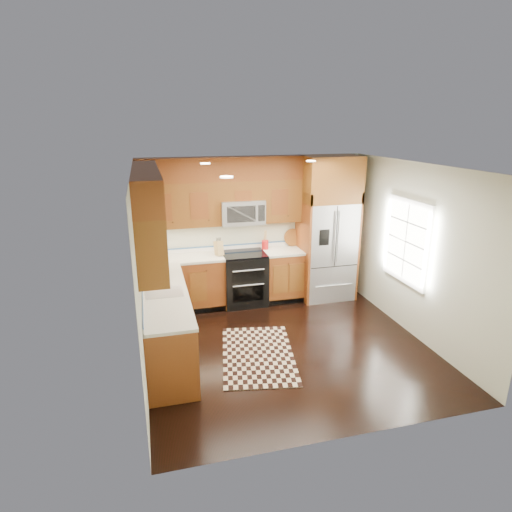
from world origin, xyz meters
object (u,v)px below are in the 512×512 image
object	(u,v)px
range	(244,279)
refrigerator	(327,229)
knife_block	(219,248)
utensil_crock	(265,243)
rug	(258,354)

from	to	relation	value
range	refrigerator	bearing A→B (deg)	-1.40
knife_block	utensil_crock	world-z (taller)	utensil_crock
rug	knife_block	size ratio (longest dim) A/B	5.22
range	rug	distance (m)	1.90
range	rug	size ratio (longest dim) A/B	0.57
rug	knife_block	bearing A→B (deg)	106.74
refrigerator	utensil_crock	xyz separation A→B (m)	(-1.11, 0.22, -0.25)
range	rug	xyz separation A→B (m)	(-0.23, -1.83, -0.46)
utensil_crock	refrigerator	bearing A→B (deg)	-11.16
range	utensil_crock	xyz separation A→B (m)	(0.44, 0.18, 0.59)
rug	knife_block	xyz separation A→B (m)	(-0.21, 1.85, 1.06)
refrigerator	rug	xyz separation A→B (m)	(-1.78, -1.79, -1.30)
refrigerator	rug	world-z (taller)	refrigerator
refrigerator	range	bearing A→B (deg)	178.60
rug	refrigerator	bearing A→B (deg)	55.45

